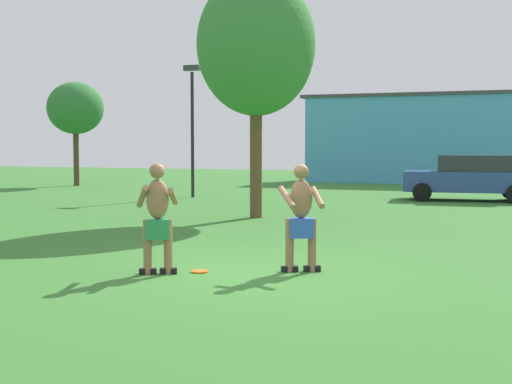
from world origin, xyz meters
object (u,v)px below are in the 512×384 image
object	(u,v)px
player_near	(301,215)
frisbee	(200,271)
lamp_post	(192,115)
tree_behind_players	(75,109)
tree_near_building	(256,46)
car_blue_near_post	(469,177)
player_in_green	(158,216)

from	to	relation	value
player_near	frisbee	world-z (taller)	player_near
lamp_post	player_near	bearing A→B (deg)	-58.85
tree_behind_players	tree_near_building	xyz separation A→B (m)	(12.75, -10.44, 0.91)
lamp_post	car_blue_near_post	bearing A→B (deg)	10.86
player_near	car_blue_near_post	bearing A→B (deg)	82.80
frisbee	tree_behind_players	xyz separation A→B (m)	(-14.57, 18.13, 3.62)
frisbee	car_blue_near_post	world-z (taller)	car_blue_near_post
car_blue_near_post	player_in_green	bearing A→B (deg)	-103.79
car_blue_near_post	tree_behind_players	distance (m)	18.31
frisbee	tree_behind_players	bearing A→B (deg)	128.79
frisbee	car_blue_near_post	xyz separation A→B (m)	(3.32, 15.39, 0.81)
car_blue_near_post	lamp_post	size ratio (longest dim) A/B	0.91
player_near	player_in_green	distance (m)	2.18
tree_behind_players	lamp_post	bearing A→B (deg)	-29.36
player_near	tree_near_building	bearing A→B (deg)	114.65
car_blue_near_post	lamp_post	distance (m)	10.13
player_in_green	lamp_post	xyz separation A→B (m)	(-5.85, 13.86, 2.16)
lamp_post	tree_behind_players	xyz separation A→B (m)	(-8.18, 4.60, 0.59)
player_in_green	car_blue_near_post	world-z (taller)	player_in_green
player_in_green	tree_near_building	xyz separation A→B (m)	(-1.28, 8.02, 3.67)
player_in_green	frisbee	size ratio (longest dim) A/B	6.27
tree_near_building	tree_behind_players	bearing A→B (deg)	140.68
tree_behind_players	tree_near_building	bearing A→B (deg)	-39.32
frisbee	tree_behind_players	distance (m)	23.53
player_near	lamp_post	bearing A→B (deg)	121.15
tree_behind_players	car_blue_near_post	bearing A→B (deg)	-8.70
player_near	player_in_green	size ratio (longest dim) A/B	0.99
frisbee	car_blue_near_post	size ratio (longest dim) A/B	0.06
lamp_post	tree_behind_players	bearing A→B (deg)	150.64
frisbee	lamp_post	xyz separation A→B (m)	(-6.39, 13.52, 3.03)
car_blue_near_post	tree_behind_players	bearing A→B (deg)	171.30
player_near	lamp_post	xyz separation A→B (m)	(-7.84, 12.96, 2.17)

